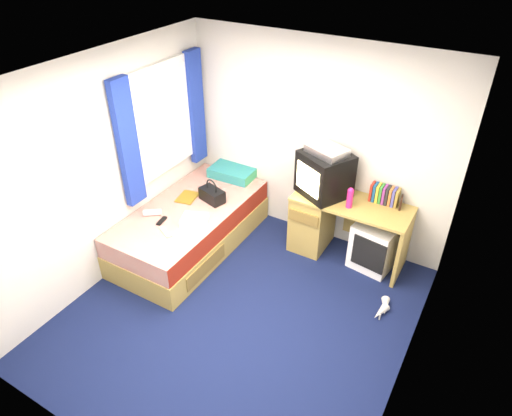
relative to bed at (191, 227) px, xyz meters
The scene contains 20 objects.
ground 1.32m from the bed, 31.59° to the right, with size 3.40×3.40×0.00m, color #0C1438.
room_shell 1.75m from the bed, 31.59° to the right, with size 3.40×3.40×3.40m.
bed is the anchor object (origin of this frame).
pillow 0.94m from the bed, 87.38° to the left, with size 0.56×0.36×0.12m, color #1954A5.
desk 1.61m from the bed, 28.23° to the left, with size 1.30×0.55×0.75m.
storage_cube 2.15m from the bed, 20.74° to the left, with size 0.45×0.45×0.56m, color white.
crt_tv 1.70m from the bed, 29.70° to the left, with size 0.66×0.64×0.50m.
vcr 1.85m from the bed, 29.79° to the left, with size 0.41×0.29×0.08m, color silver.
book_row 2.26m from the bed, 25.01° to the left, with size 0.31×0.13×0.20m.
picture_frame 2.42m from the bed, 22.58° to the left, with size 0.02×0.12×0.14m, color black.
pink_water_bottle 1.90m from the bed, 20.86° to the left, with size 0.07×0.07×0.21m, color #F22278.
aerosol_can 1.84m from the bed, 26.71° to the left, with size 0.05×0.05×0.20m, color white.
handbag 0.47m from the bed, 61.17° to the left, with size 0.34×0.25×0.29m.
towel 0.46m from the bed, 42.46° to the right, with size 0.27×0.22×0.09m, color white.
magazine 0.36m from the bed, 131.93° to the left, with size 0.21×0.28×0.01m, color yellow.
water_bottle 0.52m from the bed, 129.24° to the right, with size 0.07×0.07×0.20m, color white.
colour_swatch_fan 0.59m from the bed, 81.96° to the right, with size 0.22×0.06×0.01m, color yellow.
remote_control 0.48m from the bed, 104.13° to the right, with size 0.05×0.16×0.02m, color black.
window_assembly 1.25m from the bed, 153.40° to the left, with size 0.11×1.42×1.40m.
white_heels 2.36m from the bed, ahead, with size 0.16×0.34×0.09m.
Camera 1 is at (1.80, -2.73, 3.47)m, focal length 32.00 mm.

